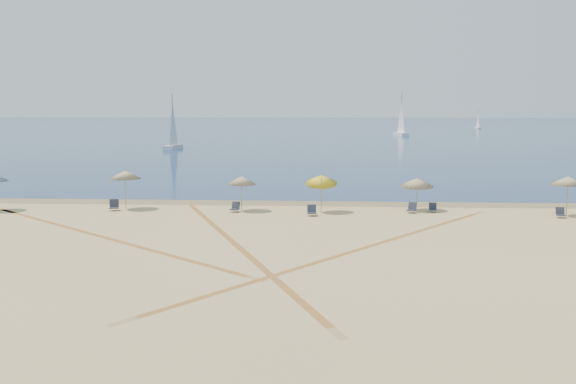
{
  "coord_description": "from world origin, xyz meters",
  "views": [
    {
      "loc": [
        2.59,
        -22.12,
        6.75
      ],
      "look_at": [
        0.0,
        20.0,
        1.3
      ],
      "focal_mm": 40.88,
      "sensor_mm": 36.0,
      "label": 1
    }
  ],
  "objects_px": {
    "umbrella_1": "(125,175)",
    "umbrella_3": "(321,179)",
    "chair_6": "(560,213)",
    "chair_3": "(312,211)",
    "chair_5": "(433,208)",
    "sailboat_1": "(478,123)",
    "chair_1": "(114,206)",
    "umbrella_5": "(568,181)",
    "sailboat_0": "(173,132)",
    "sailboat_2": "(401,123)",
    "chair_2": "(235,207)",
    "umbrella_2": "(242,180)",
    "umbrella_4": "(417,182)",
    "chair_4": "(412,208)"
  },
  "relations": [
    {
      "from": "chair_1",
      "to": "chair_5",
      "type": "relative_size",
      "value": 1.36
    },
    {
      "from": "umbrella_1",
      "to": "chair_5",
      "type": "relative_size",
      "value": 4.29
    },
    {
      "from": "chair_6",
      "to": "sailboat_0",
      "type": "distance_m",
      "value": 76.33
    },
    {
      "from": "sailboat_2",
      "to": "chair_4",
      "type": "bearing_deg",
      "value": -107.36
    },
    {
      "from": "umbrella_5",
      "to": "chair_4",
      "type": "bearing_deg",
      "value": 174.88
    },
    {
      "from": "umbrella_3",
      "to": "sailboat_2",
      "type": "bearing_deg",
      "value": 81.36
    },
    {
      "from": "umbrella_3",
      "to": "umbrella_4",
      "type": "xyz_separation_m",
      "value": [
        6.27,
        1.16,
        -0.28
      ]
    },
    {
      "from": "chair_5",
      "to": "sailboat_1",
      "type": "xyz_separation_m",
      "value": [
        41.06,
        171.93,
        1.68
      ]
    },
    {
      "from": "umbrella_5",
      "to": "sailboat_0",
      "type": "height_order",
      "value": "sailboat_0"
    },
    {
      "from": "umbrella_2",
      "to": "umbrella_5",
      "type": "bearing_deg",
      "value": -2.61
    },
    {
      "from": "umbrella_5",
      "to": "chair_6",
      "type": "relative_size",
      "value": 3.8
    },
    {
      "from": "umbrella_2",
      "to": "chair_1",
      "type": "xyz_separation_m",
      "value": [
        -8.44,
        -0.33,
        -1.71
      ]
    },
    {
      "from": "umbrella_1",
      "to": "chair_6",
      "type": "relative_size",
      "value": 3.9
    },
    {
      "from": "chair_4",
      "to": "chair_5",
      "type": "bearing_deg",
      "value": 38.21
    },
    {
      "from": "chair_3",
      "to": "umbrella_4",
      "type": "bearing_deg",
      "value": 15.1
    },
    {
      "from": "umbrella_1",
      "to": "umbrella_5",
      "type": "height_order",
      "value": "umbrella_1"
    },
    {
      "from": "chair_6",
      "to": "chair_3",
      "type": "bearing_deg",
      "value": -172.02
    },
    {
      "from": "umbrella_5",
      "to": "chair_1",
      "type": "bearing_deg",
      "value": 178.8
    },
    {
      "from": "chair_4",
      "to": "sailboat_2",
      "type": "height_order",
      "value": "sailboat_2"
    },
    {
      "from": "umbrella_1",
      "to": "umbrella_3",
      "type": "bearing_deg",
      "value": -2.61
    },
    {
      "from": "chair_2",
      "to": "sailboat_2",
      "type": "distance_m",
      "value": 120.82
    },
    {
      "from": "umbrella_3",
      "to": "sailboat_1",
      "type": "bearing_deg",
      "value": 74.36
    },
    {
      "from": "chair_6",
      "to": "sailboat_1",
      "type": "relative_size",
      "value": 0.11
    },
    {
      "from": "chair_2",
      "to": "chair_5",
      "type": "xyz_separation_m",
      "value": [
        12.86,
        0.75,
        -0.03
      ]
    },
    {
      "from": "chair_1",
      "to": "sailboat_0",
      "type": "distance_m",
      "value": 65.08
    },
    {
      "from": "sailboat_0",
      "to": "chair_3",
      "type": "bearing_deg",
      "value": -65.04
    },
    {
      "from": "umbrella_5",
      "to": "chair_2",
      "type": "distance_m",
      "value": 21.01
    },
    {
      "from": "umbrella_2",
      "to": "chair_5",
      "type": "relative_size",
      "value": 3.83
    },
    {
      "from": "umbrella_1",
      "to": "chair_3",
      "type": "relative_size",
      "value": 3.76
    },
    {
      "from": "chair_3",
      "to": "chair_5",
      "type": "distance_m",
      "value": 8.07
    },
    {
      "from": "umbrella_1",
      "to": "chair_3",
      "type": "height_order",
      "value": "umbrella_1"
    },
    {
      "from": "chair_4",
      "to": "chair_6",
      "type": "bearing_deg",
      "value": 12.9
    },
    {
      "from": "chair_5",
      "to": "sailboat_1",
      "type": "bearing_deg",
      "value": 82.06
    },
    {
      "from": "sailboat_0",
      "to": "umbrella_4",
      "type": "bearing_deg",
      "value": -59.08
    },
    {
      "from": "chair_3",
      "to": "sailboat_1",
      "type": "height_order",
      "value": "sailboat_1"
    },
    {
      "from": "umbrella_2",
      "to": "sailboat_2",
      "type": "distance_m",
      "value": 120.32
    },
    {
      "from": "umbrella_3",
      "to": "chair_1",
      "type": "bearing_deg",
      "value": -179.83
    },
    {
      "from": "chair_1",
      "to": "chair_6",
      "type": "relative_size",
      "value": 1.23
    },
    {
      "from": "chair_2",
      "to": "sailboat_1",
      "type": "xyz_separation_m",
      "value": [
        53.92,
        172.68,
        1.66
      ]
    },
    {
      "from": "umbrella_4",
      "to": "chair_3",
      "type": "height_order",
      "value": "umbrella_4"
    },
    {
      "from": "umbrella_2",
      "to": "umbrella_3",
      "type": "height_order",
      "value": "umbrella_3"
    },
    {
      "from": "umbrella_1",
      "to": "chair_4",
      "type": "height_order",
      "value": "umbrella_1"
    },
    {
      "from": "umbrella_1",
      "to": "sailboat_2",
      "type": "relative_size",
      "value": 0.26
    },
    {
      "from": "umbrella_4",
      "to": "sailboat_0",
      "type": "relative_size",
      "value": 0.25
    },
    {
      "from": "umbrella_4",
      "to": "sailboat_0",
      "type": "distance_m",
      "value": 70.18
    },
    {
      "from": "umbrella_1",
      "to": "sailboat_1",
      "type": "distance_m",
      "value": 182.59
    },
    {
      "from": "chair_1",
      "to": "sailboat_2",
      "type": "relative_size",
      "value": 0.08
    },
    {
      "from": "sailboat_1",
      "to": "sailboat_2",
      "type": "bearing_deg",
      "value": -122.16
    },
    {
      "from": "umbrella_1",
      "to": "umbrella_5",
      "type": "bearing_deg",
      "value": -2.51
    },
    {
      "from": "chair_3",
      "to": "chair_5",
      "type": "height_order",
      "value": "chair_3"
    }
  ]
}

